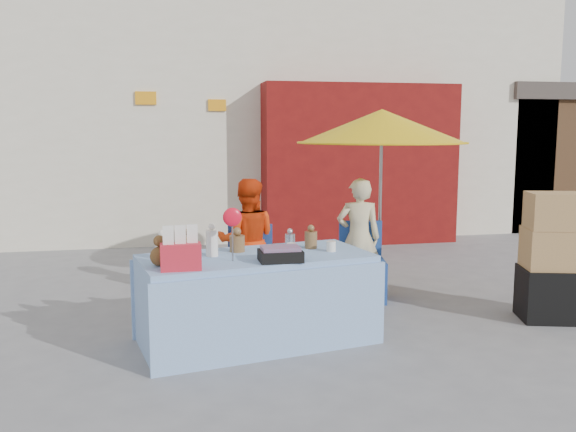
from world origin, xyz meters
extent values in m
plane|color=slate|center=(0.00, 0.00, 0.00)|extent=(80.00, 80.00, 0.00)
cube|color=silver|center=(0.00, 7.00, 2.25)|extent=(12.00, 5.00, 4.50)
cube|color=maroon|center=(2.20, 4.20, 1.30)|extent=(3.20, 0.60, 2.60)
cube|color=#4C331E|center=(6.50, 6.00, 1.20)|extent=(2.60, 3.00, 2.40)
cube|color=#3F3833|center=(6.50, 6.00, 2.55)|extent=(2.80, 3.20, 0.30)
cube|color=orange|center=(-1.20, 4.48, 2.35)|extent=(0.32, 0.04, 0.20)
cube|color=orange|center=(-0.10, 4.48, 2.25)|extent=(0.28, 0.04, 0.18)
cube|color=#7E97CA|center=(-0.20, -0.20, 0.39)|extent=(2.11, 1.24, 0.78)
cube|color=#7E97CA|center=(-0.11, -0.65, 0.36)|extent=(2.00, 0.41, 0.73)
cube|color=#7E97CA|center=(-0.28, 0.25, 0.36)|extent=(2.00, 0.41, 0.73)
cylinder|color=white|center=(-0.99, -0.20, 0.87)|extent=(0.13, 0.13, 0.19)
cylinder|color=brown|center=(-0.81, -0.06, 0.86)|extent=(0.15, 0.15, 0.17)
cylinder|color=white|center=(-0.57, -0.17, 0.89)|extent=(0.12, 0.12, 0.23)
cylinder|color=brown|center=(-0.34, -0.02, 0.85)|extent=(0.16, 0.16, 0.15)
cylinder|color=#B2B2B7|center=(0.17, 0.10, 0.84)|extent=(0.11, 0.11, 0.12)
cylinder|color=brown|center=(0.35, 0.01, 0.86)|extent=(0.13, 0.13, 0.16)
cylinder|color=white|center=(0.12, -0.20, 0.83)|extent=(0.10, 0.10, 0.09)
cylinder|color=white|center=(0.49, -0.18, 0.83)|extent=(0.10, 0.10, 0.09)
sphere|color=brown|center=(-1.02, -0.47, 0.86)|extent=(0.16, 0.16, 0.16)
ellipsoid|color=red|center=(-0.42, -0.41, 1.15)|extent=(0.16, 0.08, 0.16)
cube|color=red|center=(-0.85, -0.65, 0.88)|extent=(0.33, 0.20, 0.21)
cube|color=black|center=(-0.04, -0.49, 0.83)|extent=(0.39, 0.31, 0.09)
cube|color=navy|center=(-0.11, 0.88, 0.23)|extent=(0.56, 0.54, 0.45)
cube|color=navy|center=(-0.06, 1.10, 0.65)|extent=(0.48, 0.13, 0.40)
cube|color=navy|center=(1.14, 0.88, 0.23)|extent=(0.56, 0.54, 0.45)
cube|color=navy|center=(1.19, 1.10, 0.65)|extent=(0.48, 0.13, 0.40)
imported|color=red|center=(-0.11, 1.03, 0.68)|extent=(0.74, 0.63, 1.35)
imported|color=beige|center=(1.14, 1.03, 0.67)|extent=(0.54, 0.41, 1.34)
cylinder|color=gray|center=(1.44, 1.18, 1.00)|extent=(0.04, 0.04, 2.00)
cone|color=#E5B50B|center=(1.44, 1.18, 1.90)|extent=(1.90, 1.90, 0.38)
cylinder|color=#E5B50B|center=(1.44, 1.18, 1.72)|extent=(1.90, 1.90, 0.02)
cube|color=black|center=(2.74, -0.16, 0.26)|extent=(0.67, 0.60, 0.52)
cube|color=#B0844F|center=(2.74, -0.16, 0.71)|extent=(0.63, 0.54, 0.39)
cube|color=#B0844F|center=(2.72, -0.18, 1.09)|extent=(0.58, 0.49, 0.35)
ellipsoid|color=gold|center=(-0.86, -0.48, 0.13)|extent=(0.71, 0.65, 0.26)
camera|label=1|loc=(-0.97, -5.35, 1.86)|focal=38.00mm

